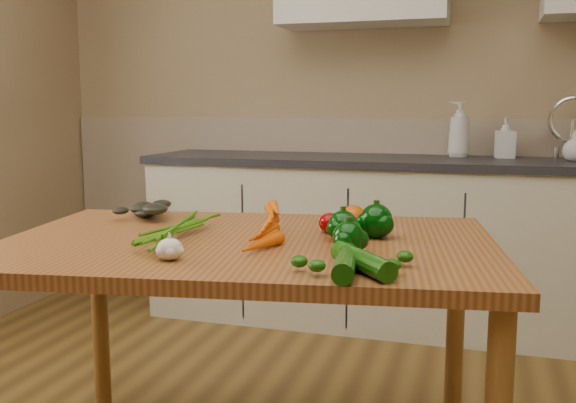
# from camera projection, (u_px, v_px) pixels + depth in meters

# --- Properties ---
(room) EXTENTS (4.04, 5.04, 2.64)m
(room) POSITION_uv_depth(u_px,v_px,m) (234.00, 71.00, 1.45)
(room) COLOR brown
(room) RESTS_ON ground
(counter_run) EXTENTS (2.84, 0.64, 1.14)m
(counter_run) POSITION_uv_depth(u_px,v_px,m) (412.00, 241.00, 3.41)
(counter_run) COLOR beige
(counter_run) RESTS_ON ground
(table) EXTENTS (1.57, 1.14, 0.78)m
(table) POSITION_uv_depth(u_px,v_px,m) (248.00, 267.00, 1.92)
(table) COLOR #96572B
(table) RESTS_ON ground
(soap_bottle_a) EXTENTS (0.14, 0.14, 0.29)m
(soap_bottle_a) POSITION_uv_depth(u_px,v_px,m) (459.00, 129.00, 3.39)
(soap_bottle_a) COLOR silver
(soap_bottle_a) RESTS_ON counter_run
(soap_bottle_b) EXTENTS (0.11, 0.11, 0.21)m
(soap_bottle_b) POSITION_uv_depth(u_px,v_px,m) (505.00, 138.00, 3.33)
(soap_bottle_b) COLOR silver
(soap_bottle_b) RESTS_ON counter_run
(soap_bottle_c) EXTENTS (0.15, 0.15, 0.15)m
(soap_bottle_c) POSITION_uv_depth(u_px,v_px,m) (575.00, 146.00, 3.16)
(soap_bottle_c) COLOR silver
(soap_bottle_c) RESTS_ON counter_run
(carrot_bunch) EXTENTS (0.30, 0.25, 0.07)m
(carrot_bunch) POSITION_uv_depth(u_px,v_px,m) (238.00, 228.00, 1.89)
(carrot_bunch) COLOR #E35705
(carrot_bunch) RESTS_ON table
(leafy_greens) EXTENTS (0.21, 0.19, 0.10)m
(leafy_greens) POSITION_uv_depth(u_px,v_px,m) (143.00, 204.00, 2.25)
(leafy_greens) COLOR black
(leafy_greens) RESTS_ON table
(garlic_bulb) EXTENTS (0.07, 0.07, 0.06)m
(garlic_bulb) POSITION_uv_depth(u_px,v_px,m) (170.00, 249.00, 1.64)
(garlic_bulb) COLOR white
(garlic_bulb) RESTS_ON table
(pepper_a) EXTENTS (0.09, 0.09, 0.09)m
(pepper_a) POSITION_uv_depth(u_px,v_px,m) (343.00, 226.00, 1.88)
(pepper_a) COLOR #023104
(pepper_a) RESTS_ON table
(pepper_b) EXTENTS (0.10, 0.10, 0.10)m
(pepper_b) POSITION_uv_depth(u_px,v_px,m) (376.00, 221.00, 1.92)
(pepper_b) COLOR #023104
(pepper_b) RESTS_ON table
(pepper_c) EXTENTS (0.09, 0.09, 0.09)m
(pepper_c) POSITION_uv_depth(u_px,v_px,m) (349.00, 238.00, 1.71)
(pepper_c) COLOR #023104
(pepper_c) RESTS_ON table
(tomato_a) EXTENTS (0.07, 0.07, 0.06)m
(tomato_a) POSITION_uv_depth(u_px,v_px,m) (330.00, 223.00, 1.99)
(tomato_a) COLOR #900204
(tomato_a) RESTS_ON table
(tomato_b) EXTENTS (0.08, 0.08, 0.08)m
(tomato_b) POSITION_uv_depth(u_px,v_px,m) (353.00, 217.00, 2.06)
(tomato_b) COLOR #C54604
(tomato_b) RESTS_ON table
(tomato_c) EXTENTS (0.06, 0.06, 0.06)m
(tomato_c) POSITION_uv_depth(u_px,v_px,m) (372.00, 226.00, 1.96)
(tomato_c) COLOR #C54604
(tomato_c) RESTS_ON table
(zucchini_a) EXTENTS (0.19, 0.22, 0.05)m
(zucchini_a) POSITION_uv_depth(u_px,v_px,m) (362.00, 261.00, 1.53)
(zucchini_a) COLOR #0E4006
(zucchini_a) RESTS_ON table
(zucchini_b) EXTENTS (0.08, 0.22, 0.05)m
(zucchini_b) POSITION_uv_depth(u_px,v_px,m) (345.00, 263.00, 1.51)
(zucchini_b) COLOR #0E4006
(zucchini_b) RESTS_ON table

